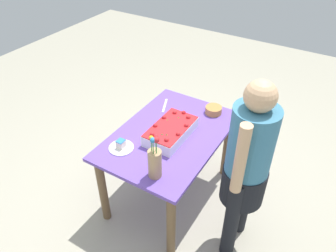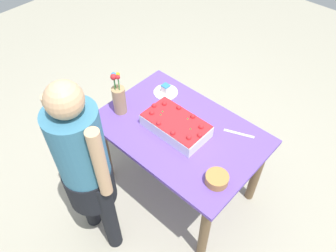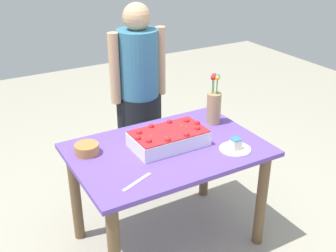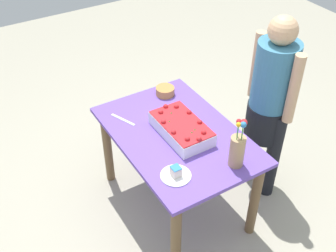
{
  "view_description": "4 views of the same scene",
  "coord_description": "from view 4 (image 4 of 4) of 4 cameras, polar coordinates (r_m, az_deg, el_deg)",
  "views": [
    {
      "loc": [
        -1.8,
        -1.08,
        2.39
      ],
      "look_at": [
        0.04,
        0.04,
        0.76
      ],
      "focal_mm": 35.0,
      "sensor_mm": 36.0,
      "label": 1
    },
    {
      "loc": [
        1.01,
        -1.23,
        2.45
      ],
      "look_at": [
        -0.05,
        -0.07,
        0.78
      ],
      "focal_mm": 35.0,
      "sensor_mm": 36.0,
      "label": 2
    },
    {
      "loc": [
        1.14,
        1.99,
        1.98
      ],
      "look_at": [
        -0.04,
        -0.07,
        0.83
      ],
      "focal_mm": 45.0,
      "sensor_mm": 36.0,
      "label": 3
    },
    {
      "loc": [
        -1.91,
        1.23,
        2.6
      ],
      "look_at": [
        0.05,
        0.04,
        0.77
      ],
      "focal_mm": 45.0,
      "sensor_mm": 36.0,
      "label": 4
    }
  ],
  "objects": [
    {
      "name": "ground_plane",
      "position": [
        3.45,
        1.05,
        -10.29
      ],
      "size": [
        8.0,
        8.0,
        0.0
      ],
      "primitive_type": "plane",
      "color": "#A7A28D"
    },
    {
      "name": "dining_table",
      "position": [
        3.03,
        1.17,
        -2.91
      ],
      "size": [
        1.19,
        0.81,
        0.72
      ],
      "color": "#6849B1",
      "rests_on": "ground_plane"
    },
    {
      "name": "sheet_cake",
      "position": [
        2.91,
        1.82,
        -0.28
      ],
      "size": [
        0.47,
        0.26,
        0.12
      ],
      "color": "white",
      "rests_on": "dining_table"
    },
    {
      "name": "serving_plate_with_slice",
      "position": [
        2.62,
        1.06,
        -6.48
      ],
      "size": [
        0.19,
        0.19,
        0.08
      ],
      "color": "white",
      "rests_on": "dining_table"
    },
    {
      "name": "cake_knife",
      "position": [
        3.08,
        -6.11,
        0.86
      ],
      "size": [
        0.21,
        0.1,
        0.0
      ],
      "primitive_type": "cube",
      "rotation": [
        0.0,
        0.0,
        3.54
      ],
      "color": "silver",
      "rests_on": "dining_table"
    },
    {
      "name": "flower_vase",
      "position": [
        2.66,
        9.39,
        -3.06
      ],
      "size": [
        0.1,
        0.1,
        0.36
      ],
      "color": "tan",
      "rests_on": "dining_table"
    },
    {
      "name": "fruit_bowl",
      "position": [
        3.31,
        -0.39,
        4.76
      ],
      "size": [
        0.15,
        0.15,
        0.06
      ],
      "primitive_type": "cylinder",
      "color": "#B67E3E",
      "rests_on": "dining_table"
    },
    {
      "name": "person_standing",
      "position": [
        3.14,
        13.7,
        3.61
      ],
      "size": [
        0.45,
        0.31,
        1.49
      ],
      "rotation": [
        0.0,
        0.0,
        1.57
      ],
      "color": "black",
      "rests_on": "ground_plane"
    }
  ]
}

